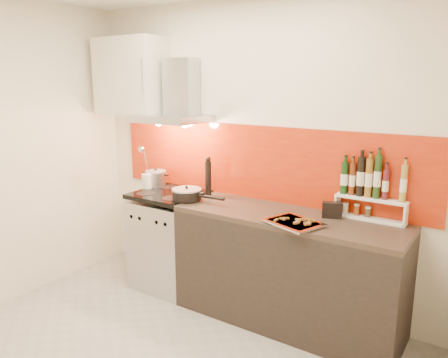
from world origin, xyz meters
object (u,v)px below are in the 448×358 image
Objects in this scene: range_stove at (171,240)px; baking_tray at (294,223)px; pepper_mill at (208,177)px; saute_pan at (187,194)px; stock_pot at (156,178)px; counter at (287,269)px.

range_stove is 1.97× the size of baking_tray.
pepper_mill is (0.35, 0.13, 0.63)m from range_stove.
range_stove is 1.83× the size of saute_pan.
range_stove is 2.54× the size of pepper_mill.
stock_pot is 0.61m from saute_pan.
counter is 3.91× the size of baking_tray.
baking_tray is at bearing -55.15° from counter.
stock_pot is at bearing 168.95° from baking_tray.
stock_pot is at bearing 175.18° from counter.
stock_pot is (-1.48, 0.12, 0.53)m from counter.
baking_tray is (1.33, -0.19, 0.47)m from range_stove.
saute_pan is (-0.91, -0.10, 0.51)m from counter.
stock_pot reaches higher than range_stove.
stock_pot is at bearing 158.46° from saute_pan.
range_stove is 0.60m from saute_pan.
pepper_mill is at bearing 74.32° from saute_pan.
stock_pot is at bearing 179.79° from pepper_mill.
counter is at bearing -8.21° from pepper_mill.
stock_pot is 0.64m from pepper_mill.
range_stove is 0.63m from stock_pot.
stock_pot reaches higher than counter.
baking_tray is (0.98, -0.31, -0.16)m from pepper_mill.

